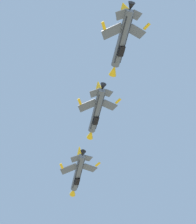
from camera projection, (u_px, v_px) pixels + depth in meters
name	position (u px, v px, depth m)	size (l,w,h in m)	color
fighter_jet_lead	(78.00, 174.00, 98.96)	(10.26, 15.94, 4.53)	#4C5666
fighter_jet_left_wing	(96.00, 112.00, 90.61)	(10.17, 15.94, 4.68)	#4C5666
fighter_jet_right_wing	(122.00, 40.00, 76.22)	(9.89, 15.94, 5.01)	#4C5666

